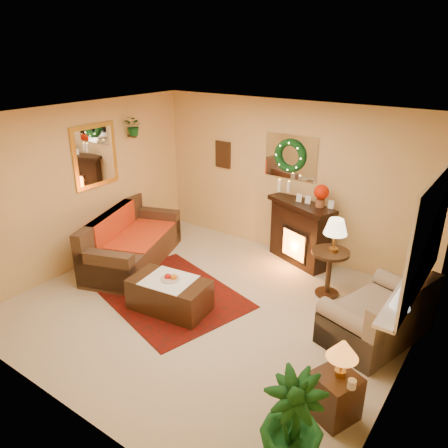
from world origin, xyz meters
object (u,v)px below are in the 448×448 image
Objects in this scene: loveseat at (378,307)px; fireplace at (300,231)px; end_table_square at (335,394)px; coffee_table at (170,296)px; sofa at (133,239)px; side_table_round at (328,274)px.

fireplace is at bearing 159.15° from loveseat.
end_table_square reaches higher than coffee_table.
loveseat is at bearing -16.90° from fireplace.
coffee_table is (-2.49, -1.03, -0.21)m from loveseat.
fireplace is 3.32m from end_table_square.
sofa is at bearing -123.13° from fireplace.
loveseat is 1.07m from side_table_round.
side_table_round reaches higher than end_table_square.
fireplace is (2.21, 1.63, 0.12)m from sofa.
side_table_round is at bearing -20.42° from fireplace.
sofa is at bearing 146.44° from coffee_table.
coffee_table is (-1.61, -1.62, -0.11)m from side_table_round.
end_table_square is at bearing -70.90° from loveseat.
side_table_round is (3.03, 0.92, -0.10)m from sofa.
sofa is 1.90× the size of coffee_table.
sofa reaches higher than coffee_table.
fireplace is at bearing 122.24° from end_table_square.
side_table_round is 0.65× the size of coffee_table.
sofa is 3.17m from side_table_round.
coffee_table is at bearing -141.07° from loveseat.
end_table_square is 0.45× the size of coffee_table.
loveseat is at bearing 92.56° from end_table_square.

